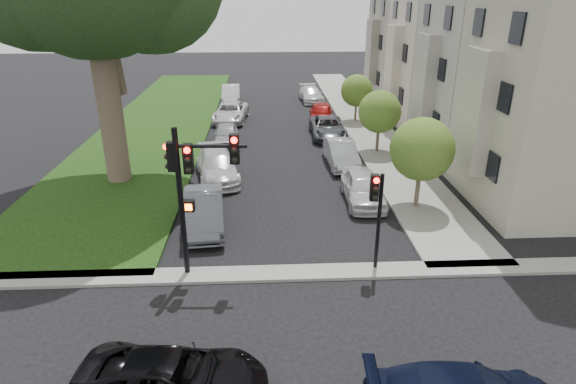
{
  "coord_description": "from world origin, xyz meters",
  "views": [
    {
      "loc": [
        -0.89,
        -12.94,
        9.57
      ],
      "look_at": [
        0.0,
        5.0,
        2.0
      ],
      "focal_mm": 30.0,
      "sensor_mm": 36.0,
      "label": 1
    }
  ],
  "objects_px": {
    "car_parked_3": "(321,113)",
    "car_parked_6": "(217,166)",
    "car_parked_1": "(341,154)",
    "traffic_signal_main": "(192,177)",
    "traffic_signal_secondary": "(377,205)",
    "car_parked_0": "(363,188)",
    "small_tree_b": "(380,112)",
    "small_tree_a": "(422,149)",
    "car_parked_5": "(204,211)",
    "car_parked_9": "(231,94)",
    "car_parked_4": "(311,94)",
    "car_parked_8": "(231,112)",
    "car_parked_2": "(328,127)",
    "car_parked_7": "(226,134)",
    "car_cross_near": "(172,381)",
    "small_tree_c": "(357,91)"
  },
  "relations": [
    {
      "from": "car_parked_3",
      "to": "car_parked_6",
      "type": "xyz_separation_m",
      "value": [
        -7.0,
        -11.82,
        -0.03
      ]
    },
    {
      "from": "car_parked_6",
      "to": "car_parked_7",
      "type": "xyz_separation_m",
      "value": [
        0.04,
        6.44,
        -0.07
      ]
    },
    {
      "from": "small_tree_a",
      "to": "car_parked_1",
      "type": "bearing_deg",
      "value": 113.38
    },
    {
      "from": "small_tree_c",
      "to": "car_parked_1",
      "type": "relative_size",
      "value": 0.83
    },
    {
      "from": "traffic_signal_main",
      "to": "car_cross_near",
      "type": "distance_m",
      "value": 6.69
    },
    {
      "from": "car_parked_7",
      "to": "car_parked_8",
      "type": "bearing_deg",
      "value": 87.87
    },
    {
      "from": "car_parked_2",
      "to": "car_parked_9",
      "type": "height_order",
      "value": "car_parked_9"
    },
    {
      "from": "traffic_signal_secondary",
      "to": "car_parked_0",
      "type": "distance_m",
      "value": 6.47
    },
    {
      "from": "small_tree_c",
      "to": "traffic_signal_main",
      "type": "xyz_separation_m",
      "value": [
        -9.57,
        -21.44,
        1.35
      ]
    },
    {
      "from": "car_parked_1",
      "to": "car_parked_6",
      "type": "xyz_separation_m",
      "value": [
        -7.06,
        -1.85,
        0.0
      ]
    },
    {
      "from": "traffic_signal_main",
      "to": "car_parked_7",
      "type": "bearing_deg",
      "value": 90.35
    },
    {
      "from": "traffic_signal_secondary",
      "to": "car_parked_0",
      "type": "relative_size",
      "value": 0.86
    },
    {
      "from": "car_parked_6",
      "to": "car_parked_9",
      "type": "height_order",
      "value": "car_parked_9"
    },
    {
      "from": "car_parked_4",
      "to": "car_parked_9",
      "type": "bearing_deg",
      "value": 173.89
    },
    {
      "from": "small_tree_b",
      "to": "car_parked_3",
      "type": "relative_size",
      "value": 0.88
    },
    {
      "from": "small_tree_a",
      "to": "car_parked_1",
      "type": "relative_size",
      "value": 0.98
    },
    {
      "from": "traffic_signal_main",
      "to": "car_parked_8",
      "type": "bearing_deg",
      "value": 90.48
    },
    {
      "from": "car_parked_5",
      "to": "car_parked_1",
      "type": "bearing_deg",
      "value": 41.28
    },
    {
      "from": "car_parked_4",
      "to": "car_parked_7",
      "type": "bearing_deg",
      "value": -122.26
    },
    {
      "from": "car_parked_3",
      "to": "car_parked_8",
      "type": "xyz_separation_m",
      "value": [
        -7.05,
        0.76,
        -0.06
      ]
    },
    {
      "from": "traffic_signal_secondary",
      "to": "car_parked_5",
      "type": "distance_m",
      "value": 7.8
    },
    {
      "from": "car_parked_4",
      "to": "car_parked_6",
      "type": "height_order",
      "value": "car_parked_6"
    },
    {
      "from": "car_parked_8",
      "to": "car_cross_near",
      "type": "bearing_deg",
      "value": -84.24
    },
    {
      "from": "traffic_signal_secondary",
      "to": "car_parked_3",
      "type": "height_order",
      "value": "traffic_signal_secondary"
    },
    {
      "from": "traffic_signal_secondary",
      "to": "car_parked_9",
      "type": "xyz_separation_m",
      "value": [
        -6.91,
        29.3,
        -1.88
      ]
    },
    {
      "from": "car_parked_0",
      "to": "car_parked_5",
      "type": "height_order",
      "value": "car_parked_5"
    },
    {
      "from": "car_parked_1",
      "to": "car_parked_7",
      "type": "relative_size",
      "value": 1.14
    },
    {
      "from": "car_parked_1",
      "to": "traffic_signal_main",
      "type": "bearing_deg",
      "value": -123.02
    },
    {
      "from": "car_parked_2",
      "to": "small_tree_b",
      "type": "bearing_deg",
      "value": -52.5
    },
    {
      "from": "car_parked_0",
      "to": "car_parked_6",
      "type": "relative_size",
      "value": 0.87
    },
    {
      "from": "traffic_signal_main",
      "to": "car_parked_0",
      "type": "relative_size",
      "value": 1.25
    },
    {
      "from": "small_tree_b",
      "to": "traffic_signal_secondary",
      "type": "relative_size",
      "value": 1.04
    },
    {
      "from": "car_parked_4",
      "to": "car_parked_8",
      "type": "relative_size",
      "value": 0.9
    },
    {
      "from": "car_parked_5",
      "to": "car_parked_7",
      "type": "xyz_separation_m",
      "value": [
        0.12,
        12.24,
        -0.12
      ]
    },
    {
      "from": "car_parked_8",
      "to": "car_parked_9",
      "type": "height_order",
      "value": "car_parked_9"
    },
    {
      "from": "small_tree_a",
      "to": "car_parked_4",
      "type": "bearing_deg",
      "value": 96.65
    },
    {
      "from": "small_tree_a",
      "to": "car_parked_7",
      "type": "relative_size",
      "value": 1.12
    },
    {
      "from": "car_parked_5",
      "to": "car_parked_9",
      "type": "height_order",
      "value": "car_parked_5"
    },
    {
      "from": "car_parked_0",
      "to": "car_parked_2",
      "type": "bearing_deg",
      "value": 92.17
    },
    {
      "from": "traffic_signal_secondary",
      "to": "car_parked_3",
      "type": "xyz_separation_m",
      "value": [
        0.53,
        21.43,
        -1.87
      ]
    },
    {
      "from": "car_cross_near",
      "to": "car_parked_7",
      "type": "relative_size",
      "value": 1.22
    },
    {
      "from": "car_parked_6",
      "to": "car_parked_7",
      "type": "height_order",
      "value": "car_parked_6"
    },
    {
      "from": "small_tree_c",
      "to": "car_parked_3",
      "type": "bearing_deg",
      "value": -178.7
    },
    {
      "from": "traffic_signal_secondary",
      "to": "car_parked_5",
      "type": "bearing_deg",
      "value": 149.85
    },
    {
      "from": "small_tree_b",
      "to": "car_parked_3",
      "type": "distance_m",
      "value": 8.33
    },
    {
      "from": "traffic_signal_main",
      "to": "small_tree_b",
      "type": "bearing_deg",
      "value": 55.13
    },
    {
      "from": "small_tree_b",
      "to": "car_parked_6",
      "type": "xyz_separation_m",
      "value": [
        -9.7,
        -4.17,
        -1.89
      ]
    },
    {
      "from": "small_tree_b",
      "to": "car_parked_0",
      "type": "bearing_deg",
      "value": -107.46
    },
    {
      "from": "car_parked_2",
      "to": "car_parked_6",
      "type": "relative_size",
      "value": 0.98
    },
    {
      "from": "small_tree_b",
      "to": "traffic_signal_main",
      "type": "bearing_deg",
      "value": -124.87
    }
  ]
}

